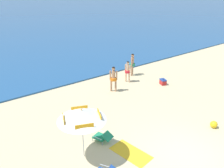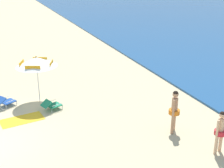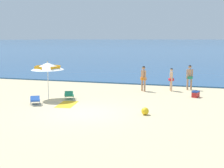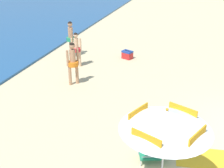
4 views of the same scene
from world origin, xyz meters
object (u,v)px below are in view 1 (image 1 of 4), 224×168
Objects in this scene: beach_ball at (214,124)px; beach_umbrella_striped_main at (82,115)px; person_standing_near_shore at (128,70)px; beach_towel at (131,153)px; cooler_box at (163,82)px; lounge_chair_under_umbrella at (103,137)px; person_wading_in at (113,77)px; person_standing_beside at (132,63)px.

beach_umbrella_striped_main is at bearing 161.46° from beach_ball.
beach_ball is at bearing -93.78° from person_standing_near_shore.
beach_towel is (1.71, -1.05, -2.01)m from beach_umbrella_striped_main.
person_standing_near_shore is 2.74× the size of cooler_box.
cooler_box is at bearing 31.65° from beach_towel.
lounge_chair_under_umbrella is 7.41m from person_standing_near_shore.
cooler_box is at bearing -19.49° from person_wading_in.
person_wading_in is (4.99, 4.44, -0.99)m from beach_umbrella_striped_main.
lounge_chair_under_umbrella is 0.57× the size of person_standing_beside.
person_wading_in is 3.00× the size of cooler_box.
lounge_chair_under_umbrella reaches higher than beach_ball.
beach_umbrella_striped_main reaches higher than cooler_box.
beach_umbrella_striped_main is 7.10× the size of beach_ball.
person_standing_near_shore is at bearing 50.30° from beach_towel.
lounge_chair_under_umbrella is at bearing 109.48° from beach_towel.
lounge_chair_under_umbrella is 2.79× the size of beach_ball.
person_wading_in is 6.77m from beach_ball.
cooler_box is (1.73, -1.95, -0.73)m from person_standing_near_shore.
person_standing_near_shore is 8.08m from beach_towel.
person_standing_beside is (8.04, 5.96, -0.98)m from beach_umbrella_striped_main.
cooler_box is 8.06m from beach_towel.
cooler_box is at bearing -48.37° from person_standing_near_shore.
lounge_chair_under_umbrella is 1.50m from beach_towel.
beach_ball is (-2.21, -5.31, -0.02)m from cooler_box.
cooler_box reaches higher than beach_towel.
person_standing_near_shore is 0.91× the size of person_standing_beside.
person_wading_in is (3.77, 4.10, 0.75)m from lounge_chair_under_umbrella.
person_standing_near_shore is at bearing 36.86° from beach_umbrella_striped_main.
beach_ball is (-0.48, -7.26, -0.75)m from person_standing_near_shore.
beach_umbrella_striped_main reaches higher than person_standing_beside.
beach_towel is at bearing -129.70° from person_standing_near_shore.
beach_umbrella_striped_main reaches higher than beach_ball.
person_standing_beside is at bearing 26.45° from person_wading_in.
cooler_box is at bearing 21.12° from lounge_chair_under_umbrella.
cooler_box is (7.35, 2.84, -0.07)m from lounge_chair_under_umbrella.
beach_ball is (1.37, -6.57, -0.84)m from person_wading_in.
person_standing_near_shore is 0.89× the size of beach_towel.
person_standing_beside is (6.82, 5.62, 0.76)m from lounge_chair_under_umbrella.
person_standing_beside is at bearing 78.24° from beach_ball.
lounge_chair_under_umbrella is at bearing 15.57° from beach_umbrella_striped_main.
lounge_chair_under_umbrella reaches higher than beach_towel.
beach_ball is (5.14, -2.47, -0.09)m from lounge_chair_under_umbrella.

